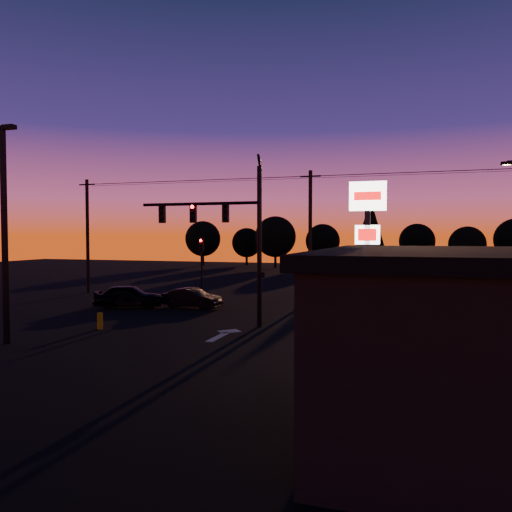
{
  "coord_description": "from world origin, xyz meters",
  "views": [
    {
      "loc": [
        8.95,
        -19.65,
        4.58
      ],
      "look_at": [
        1.0,
        5.0,
        3.5
      ],
      "focal_mm": 35.0,
      "sensor_mm": 36.0,
      "label": 1
    }
  ],
  "objects": [
    {
      "name": "ground",
      "position": [
        0.0,
        0.0,
        0.0
      ],
      "size": [
        120.0,
        120.0,
        0.0
      ],
      "primitive_type": "plane",
      "color": "black",
      "rests_on": "ground"
    },
    {
      "name": "secondary_signal",
      "position": [
        -5.0,
        11.49,
        2.86
      ],
      "size": [
        0.3,
        0.31,
        4.35
      ],
      "color": "black",
      "rests_on": "ground"
    },
    {
      "name": "car_mid",
      "position": [
        -4.48,
        8.85,
        0.62
      ],
      "size": [
        3.88,
        1.67,
        1.24
      ],
      "primitive_type": "imported",
      "rotation": [
        0.0,
        0.0,
        1.48
      ],
      "color": "black",
      "rests_on": "ground"
    },
    {
      "name": "tree_1",
      "position": [
        -16.0,
        53.0,
        3.43
      ],
      "size": [
        4.54,
        4.54,
        5.71
      ],
      "color": "black",
      "rests_on": "ground"
    },
    {
      "name": "pylon_sign",
      "position": [
        7.0,
        1.5,
        4.91
      ],
      "size": [
        1.5,
        0.28,
        6.8
      ],
      "color": "black",
      "rests_on": "ground"
    },
    {
      "name": "car_left",
      "position": [
        -8.33,
        7.75,
        0.73
      ],
      "size": [
        4.63,
        3.28,
        1.47
      ],
      "primitive_type": "imported",
      "rotation": [
        0.0,
        0.0,
        1.97
      ],
      "color": "black",
      "rests_on": "ground"
    },
    {
      "name": "parking_lot_light",
      "position": [
        -7.5,
        -3.0,
        5.27
      ],
      "size": [
        1.25,
        0.3,
        9.14
      ],
      "color": "black",
      "rests_on": "ground"
    },
    {
      "name": "tree_4",
      "position": [
        3.0,
        49.0,
        5.93
      ],
      "size": [
        4.18,
        4.18,
        9.5
      ],
      "color": "black",
      "rests_on": "ground"
    },
    {
      "name": "traffic_signal_mast",
      "position": [
        -0.1,
        3.99,
        4.94
      ],
      "size": [
        6.79,
        0.52,
        8.58
      ],
      "color": "black",
      "rests_on": "ground"
    },
    {
      "name": "tree_0",
      "position": [
        -22.0,
        50.0,
        4.06
      ],
      "size": [
        5.36,
        5.36,
        6.74
      ],
      "color": "black",
      "rests_on": "ground"
    },
    {
      "name": "tree_2",
      "position": [
        -10.0,
        48.0,
        4.37
      ],
      "size": [
        5.77,
        5.78,
        7.26
      ],
      "color": "black",
      "rests_on": "ground"
    },
    {
      "name": "tree_5",
      "position": [
        9.0,
        54.0,
        3.75
      ],
      "size": [
        4.95,
        4.95,
        6.22
      ],
      "color": "black",
      "rests_on": "ground"
    },
    {
      "name": "tree_6",
      "position": [
        15.0,
        48.0,
        3.43
      ],
      "size": [
        4.54,
        4.54,
        5.71
      ],
      "color": "black",
      "rests_on": "ground"
    },
    {
      "name": "car_right",
      "position": [
        6.77,
        8.4,
        0.68
      ],
      "size": [
        5.05,
        3.37,
        1.36
      ],
      "primitive_type": "imported",
      "rotation": [
        0.0,
        0.0,
        -1.23
      ],
      "color": "black",
      "rests_on": "ground"
    },
    {
      "name": "lane_arrow",
      "position": [
        0.5,
        1.67,
        0.01
      ],
      "size": [
        1.2,
        3.1,
        0.01
      ],
      "color": "beige",
      "rests_on": "ground"
    },
    {
      "name": "utility_pole_1",
      "position": [
        2.0,
        14.0,
        4.59
      ],
      "size": [
        1.4,
        0.26,
        9.0
      ],
      "color": "black",
      "rests_on": "ground"
    },
    {
      "name": "utility_pole_0",
      "position": [
        -16.0,
        14.0,
        4.59
      ],
      "size": [
        1.4,
        0.26,
        9.0
      ],
      "color": "black",
      "rests_on": "ground"
    },
    {
      "name": "suv_parked",
      "position": [
        10.01,
        -3.35,
        0.77
      ],
      "size": [
        5.03,
        6.09,
        1.55
      ],
      "primitive_type": "imported",
      "rotation": [
        0.0,
        0.0,
        0.53
      ],
      "color": "black",
      "rests_on": "ground"
    },
    {
      "name": "power_wires",
      "position": [
        2.0,
        14.0,
        8.57
      ],
      "size": [
        36.0,
        1.22,
        0.07
      ],
      "color": "black",
      "rests_on": "ground"
    },
    {
      "name": "bollard",
      "position": [
        -5.71,
        0.98,
        0.4
      ],
      "size": [
        0.27,
        0.27,
        0.8
      ],
      "primitive_type": "cylinder",
      "color": "#B69807",
      "rests_on": "ground"
    },
    {
      "name": "tree_3",
      "position": [
        -4.0,
        52.0,
        3.75
      ],
      "size": [
        4.95,
        4.95,
        6.22
      ],
      "color": "black",
      "rests_on": "ground"
    }
  ]
}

